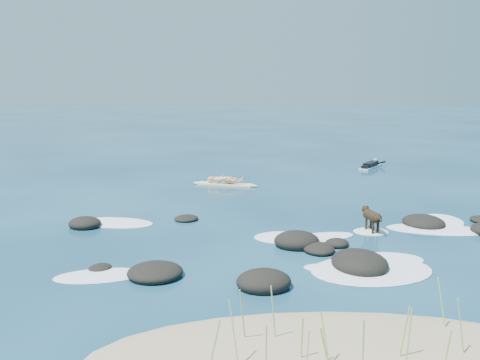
{
  "coord_description": "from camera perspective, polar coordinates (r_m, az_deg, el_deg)",
  "views": [
    {
      "loc": [
        -1.78,
        -16.14,
        4.63
      ],
      "look_at": [
        -1.7,
        4.0,
        0.9
      ],
      "focal_mm": 40.0,
      "sensor_mm": 36.0,
      "label": 1
    }
  ],
  "objects": [
    {
      "name": "paddling_surfer_rig",
      "position": [
        29.87,
        13.79,
        1.56
      ],
      "size": [
        1.76,
        2.29,
        0.43
      ],
      "rotation": [
        0.0,
        0.0,
        1.0
      ],
      "color": "silver",
      "rests_on": "ground"
    },
    {
      "name": "standing_surfer_rig",
      "position": [
        24.02,
        -1.63,
        1.03
      ],
      "size": [
        2.99,
        1.17,
        1.72
      ],
      "rotation": [
        0.0,
        0.0,
        -0.27
      ],
      "color": "#FFF0CB",
      "rests_on": "ground"
    },
    {
      "name": "dune_grass",
      "position": [
        8.92,
        10.02,
        -16.26
      ],
      "size": [
        4.32,
        1.98,
        1.22
      ],
      "color": "#8AB055",
      "rests_on": "ground"
    },
    {
      "name": "reef_rocks",
      "position": [
        14.98,
        8.85,
        -7.17
      ],
      "size": [
        14.61,
        7.45,
        0.59
      ],
      "color": "black",
      "rests_on": "ground"
    },
    {
      "name": "dog",
      "position": [
        17.05,
        13.83,
        -3.74
      ],
      "size": [
        0.51,
        1.24,
        0.8
      ],
      "rotation": [
        0.0,
        0.0,
        1.81
      ],
      "color": "black",
      "rests_on": "ground"
    },
    {
      "name": "ground",
      "position": [
        16.88,
        5.86,
        -5.48
      ],
      "size": [
        160.0,
        160.0,
        0.0
      ],
      "primitive_type": "plane",
      "color": "#0A2642",
      "rests_on": "ground"
    },
    {
      "name": "breaking_foam",
      "position": [
        15.59,
        9.4,
        -6.89
      ],
      "size": [
        13.44,
        7.26,
        0.12
      ],
      "color": "white",
      "rests_on": "ground"
    }
  ]
}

